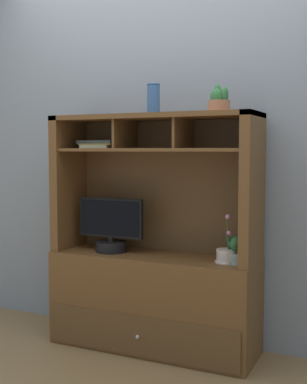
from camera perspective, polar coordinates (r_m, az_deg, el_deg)
name	(u,v)px	position (r m, az deg, el deg)	size (l,w,h in m)	color
floor_plane	(154,349)	(3.42, 0.00, -16.95)	(6.00, 6.00, 0.02)	olive
back_wall	(169,127)	(3.40, 1.71, 7.17)	(6.00, 0.02, 2.80)	gray
media_console	(154,275)	(3.28, 0.05, -9.14)	(1.31, 0.45, 1.47)	brown
tv_monitor	(111,229)	(3.33, -4.75, -4.15)	(0.45, 0.20, 0.35)	black
potted_orchid	(227,255)	(3.05, 8.17, -6.93)	(0.14, 0.14, 0.29)	beige
potted_fern	(238,252)	(3.02, 9.37, -6.59)	(0.13, 0.13, 0.16)	#8A9F92
magazine_stack_left	(101,144)	(3.39, -5.88, 5.26)	(0.27, 0.25, 0.05)	beige
potted_succulent	(219,102)	(3.03, 7.26, 9.84)	(0.14, 0.14, 0.17)	#B46F4D
ceramic_vase	(154,99)	(3.20, 0.01, 10.27)	(0.08, 0.08, 0.19)	#385E94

